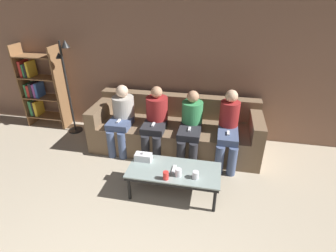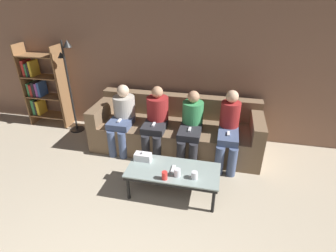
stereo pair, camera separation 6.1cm
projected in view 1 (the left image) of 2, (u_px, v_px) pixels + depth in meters
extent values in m
cube|color=#8C6651|center=(182.00, 64.00, 4.40)|extent=(12.00, 0.06, 2.60)
cube|color=brown|center=(175.00, 136.00, 4.39)|extent=(2.72, 0.93, 0.45)
cube|color=brown|center=(179.00, 105.00, 4.51)|extent=(2.72, 0.20, 0.37)
cube|color=brown|center=(101.00, 110.00, 4.45)|extent=(0.18, 0.93, 0.26)
cube|color=brown|center=(256.00, 124.00, 4.00)|extent=(0.18, 0.93, 0.26)
cube|color=#8C9E99|center=(174.00, 170.00, 3.33)|extent=(1.17, 0.54, 0.02)
cube|color=black|center=(174.00, 172.00, 3.34)|extent=(1.15, 0.53, 0.04)
cylinder|color=black|center=(129.00, 189.00, 3.33)|extent=(0.04, 0.04, 0.33)
cylinder|color=black|center=(215.00, 201.00, 3.14)|extent=(0.04, 0.04, 0.33)
cylinder|color=black|center=(139.00, 168.00, 3.71)|extent=(0.04, 0.04, 0.33)
cylinder|color=black|center=(216.00, 178.00, 3.52)|extent=(0.04, 0.04, 0.33)
cylinder|color=silver|center=(196.00, 175.00, 3.15)|extent=(0.08, 0.08, 0.09)
cylinder|color=silver|center=(178.00, 172.00, 3.19)|extent=(0.08, 0.08, 0.10)
cylinder|color=red|center=(166.00, 176.00, 3.13)|extent=(0.07, 0.07, 0.11)
cube|color=white|center=(143.00, 157.00, 3.48)|extent=(0.22, 0.12, 0.10)
sphere|color=white|center=(143.00, 153.00, 3.45)|extent=(0.04, 0.04, 0.04)
cube|color=white|center=(174.00, 169.00, 3.32)|extent=(0.04, 0.15, 0.02)
cube|color=brown|center=(25.00, 86.00, 4.97)|extent=(0.02, 0.32, 1.55)
cube|color=brown|center=(61.00, 89.00, 4.84)|extent=(0.02, 0.32, 1.55)
cube|color=brown|center=(49.00, 115.00, 5.18)|extent=(0.75, 0.32, 0.02)
cube|color=#38844C|center=(34.00, 107.00, 5.15)|extent=(0.06, 0.24, 0.30)
cube|color=#232328|center=(36.00, 107.00, 5.15)|extent=(0.03, 0.24, 0.29)
cube|color=gold|center=(39.00, 108.00, 5.14)|extent=(0.06, 0.24, 0.28)
cube|color=brown|center=(45.00, 97.00, 5.00)|extent=(0.75, 0.32, 0.02)
cube|color=#38844C|center=(29.00, 89.00, 4.99)|extent=(0.04, 0.24, 0.25)
cube|color=red|center=(32.00, 90.00, 4.98)|extent=(0.05, 0.24, 0.23)
cube|color=#232328|center=(34.00, 89.00, 4.96)|extent=(0.06, 0.24, 0.28)
cube|color=#8E4293|center=(37.00, 90.00, 4.95)|extent=(0.05, 0.24, 0.26)
cube|color=#33569E|center=(40.00, 89.00, 4.94)|extent=(0.05, 0.24, 0.28)
cube|color=brown|center=(40.00, 77.00, 4.81)|extent=(0.75, 0.32, 0.02)
cube|color=red|center=(24.00, 68.00, 4.79)|extent=(0.05, 0.24, 0.29)
cube|color=#38844C|center=(27.00, 70.00, 4.80)|extent=(0.03, 0.24, 0.24)
cube|color=#232328|center=(29.00, 69.00, 4.78)|extent=(0.04, 0.24, 0.25)
cube|color=gold|center=(31.00, 69.00, 4.77)|extent=(0.04, 0.24, 0.29)
cube|color=brown|center=(35.00, 56.00, 4.63)|extent=(0.75, 0.32, 0.02)
cylinder|color=black|center=(76.00, 130.00, 5.02)|extent=(0.26, 0.26, 0.02)
cylinder|color=black|center=(68.00, 89.00, 4.64)|extent=(0.03, 0.03, 1.67)
cone|color=black|center=(65.00, 44.00, 4.25)|extent=(0.14, 0.14, 0.12)
cone|color=black|center=(59.00, 55.00, 4.41)|extent=(0.12, 0.12, 0.10)
cylinder|color=#47567A|center=(111.00, 144.00, 4.16)|extent=(0.13, 0.13, 0.45)
cylinder|color=#47567A|center=(122.00, 146.00, 4.13)|extent=(0.13, 0.13, 0.45)
cube|color=#47567A|center=(120.00, 123.00, 4.19)|extent=(0.35, 0.41, 0.10)
cylinder|color=#B7B2A8|center=(124.00, 109.00, 4.29)|extent=(0.35, 0.35, 0.43)
sphere|color=beige|center=(122.00, 91.00, 4.14)|extent=(0.20, 0.20, 0.20)
cube|color=white|center=(119.00, 121.00, 4.12)|extent=(0.04, 0.12, 0.02)
cylinder|color=#28282D|center=(145.00, 149.00, 4.05)|extent=(0.13, 0.13, 0.45)
cylinder|color=#28282D|center=(157.00, 150.00, 4.02)|extent=(0.13, 0.13, 0.45)
cube|color=#28282D|center=(154.00, 127.00, 4.08)|extent=(0.35, 0.42, 0.10)
cylinder|color=maroon|center=(157.00, 111.00, 4.18)|extent=(0.35, 0.35, 0.46)
sphere|color=tan|center=(157.00, 92.00, 4.03)|extent=(0.18, 0.18, 0.18)
cube|color=white|center=(153.00, 124.00, 4.02)|extent=(0.04, 0.12, 0.02)
cylinder|color=#28282D|center=(181.00, 155.00, 3.89)|extent=(0.13, 0.13, 0.45)
cylinder|color=#28282D|center=(193.00, 156.00, 3.86)|extent=(0.13, 0.13, 0.45)
cube|color=#28282D|center=(190.00, 131.00, 3.95)|extent=(0.33, 0.49, 0.10)
cylinder|color=#388E51|center=(192.00, 115.00, 4.09)|extent=(0.33, 0.33, 0.43)
sphere|color=tan|center=(193.00, 97.00, 3.95)|extent=(0.18, 0.18, 0.18)
cube|color=white|center=(189.00, 129.00, 3.88)|extent=(0.04, 0.12, 0.02)
cylinder|color=#47567A|center=(219.00, 160.00, 3.78)|extent=(0.13, 0.13, 0.45)
cylinder|color=#47567A|center=(232.00, 161.00, 3.75)|extent=(0.13, 0.13, 0.45)
cube|color=#47567A|center=(228.00, 135.00, 3.85)|extent=(0.29, 0.50, 0.10)
cylinder|color=maroon|center=(229.00, 117.00, 3.98)|extent=(0.29, 0.29, 0.48)
sphere|color=#DBAD89|center=(232.00, 96.00, 3.82)|extent=(0.19, 0.19, 0.19)
cube|color=white|center=(228.00, 133.00, 3.78)|extent=(0.04, 0.12, 0.02)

